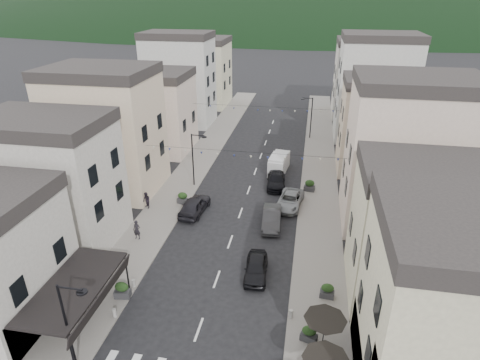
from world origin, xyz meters
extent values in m
cube|color=slate|center=(-7.50, 32.00, 0.06)|extent=(4.00, 76.00, 0.12)
cube|color=slate|center=(7.50, 32.00, 0.06)|extent=(4.00, 76.00, 0.12)
ellipsoid|color=black|center=(0.00, 300.00, 0.00)|extent=(640.00, 360.00, 70.00)
cube|color=#B8B392|center=(14.50, 4.00, 5.00)|extent=(10.00, 8.00, 10.00)
cube|color=black|center=(-7.50, 5.00, 3.20)|extent=(3.60, 7.50, 0.15)
cube|color=black|center=(-5.70, 5.00, 2.70)|extent=(0.34, 7.50, 0.99)
cylinder|color=black|center=(-5.80, 1.50, 1.60)|extent=(0.10, 0.10, 3.20)
cylinder|color=black|center=(-5.80, 8.50, 1.60)|extent=(0.10, 0.10, 3.20)
cube|color=#ACA79D|center=(-14.50, 14.00, 5.00)|extent=(10.00, 7.00, 10.00)
cube|color=#262323|center=(-14.50, 14.00, 10.50)|extent=(10.20, 7.14, 1.00)
cube|color=#CBB198|center=(-14.50, 24.00, 6.00)|extent=(10.00, 8.00, 12.00)
cube|color=#262323|center=(-14.50, 24.00, 12.50)|extent=(10.20, 8.16, 1.00)
cube|color=beige|center=(-14.50, 36.00, 4.75)|extent=(10.00, 8.00, 9.50)
cube|color=#262323|center=(-14.50, 36.00, 10.00)|extent=(10.20, 8.16, 1.00)
cube|color=#B0B0AA|center=(-14.50, 48.00, 6.50)|extent=(10.00, 7.00, 13.00)
cube|color=#262323|center=(-14.50, 48.00, 13.50)|extent=(10.20, 7.14, 1.00)
cube|color=#B8B392|center=(-14.50, 60.00, 5.50)|extent=(10.00, 9.00, 11.00)
cube|color=#262323|center=(-14.50, 60.00, 11.50)|extent=(10.20, 9.18, 1.00)
cube|color=#B8B392|center=(14.50, 12.00, 4.50)|extent=(10.00, 7.00, 9.00)
cube|color=#262323|center=(14.50, 12.00, 9.50)|extent=(10.20, 7.14, 1.00)
cube|color=beige|center=(14.50, 22.00, 6.25)|extent=(10.00, 8.00, 12.50)
cube|color=#262323|center=(14.50, 22.00, 13.00)|extent=(10.20, 8.16, 1.00)
cube|color=#CBB198|center=(14.50, 34.00, 5.00)|extent=(10.00, 7.00, 10.00)
cube|color=#262323|center=(14.50, 34.00, 10.50)|extent=(10.20, 7.14, 1.00)
cube|color=#B0B0AA|center=(14.50, 46.00, 6.75)|extent=(10.00, 8.00, 13.50)
cube|color=#262323|center=(14.50, 46.00, 14.00)|extent=(10.20, 8.16, 1.00)
cube|color=#ACA79D|center=(14.50, 58.00, 5.75)|extent=(10.00, 9.00, 11.50)
cube|color=#262323|center=(14.50, 58.00, 12.00)|extent=(10.20, 9.18, 1.00)
cylinder|color=black|center=(7.70, 5.60, 1.27)|extent=(0.06, 0.06, 2.30)
cone|color=black|center=(7.70, 5.60, 2.37)|extent=(2.50, 2.50, 0.55)
cylinder|color=black|center=(7.70, 5.60, 0.49)|extent=(0.70, 0.70, 0.04)
cylinder|color=black|center=(-6.10, 2.00, 3.00)|extent=(0.14, 0.14, 6.00)
cylinder|color=black|center=(-5.40, 2.00, 5.90)|extent=(1.40, 0.10, 0.10)
cylinder|color=black|center=(-4.75, 2.00, 5.75)|extent=(0.56, 0.56, 0.08)
cylinder|color=black|center=(-6.10, 26.00, 3.00)|extent=(0.14, 0.14, 6.00)
cylinder|color=black|center=(-5.40, 26.00, 5.90)|extent=(1.40, 0.10, 0.10)
cylinder|color=black|center=(-4.75, 26.00, 5.75)|extent=(0.56, 0.56, 0.08)
cylinder|color=black|center=(6.10, 44.00, 3.00)|extent=(0.14, 0.14, 6.00)
cylinder|color=black|center=(5.40, 44.00, 5.90)|extent=(1.40, 0.10, 0.10)
cylinder|color=black|center=(4.75, 44.00, 5.75)|extent=(0.56, 0.56, 0.08)
cylinder|color=gray|center=(-5.70, 6.00, 0.42)|extent=(0.26, 0.26, 0.60)
cylinder|color=gray|center=(-5.70, 9.00, 0.42)|extent=(0.26, 0.26, 0.60)
cylinder|color=gray|center=(5.70, 8.00, 0.42)|extent=(0.26, 0.26, 0.60)
cylinder|color=black|center=(0.00, 22.00, 6.00)|extent=(19.00, 0.02, 0.02)
cone|color=beige|center=(-8.71, 22.00, 5.81)|extent=(0.28, 0.28, 0.24)
cone|color=navy|center=(-7.12, 22.00, 5.73)|extent=(0.28, 0.28, 0.24)
cone|color=beige|center=(-5.54, 22.00, 5.65)|extent=(0.28, 0.28, 0.24)
cone|color=navy|center=(-3.96, 22.00, 5.58)|extent=(0.28, 0.28, 0.24)
cone|color=beige|center=(-2.38, 22.00, 5.54)|extent=(0.28, 0.28, 0.24)
cone|color=navy|center=(-0.79, 22.00, 5.51)|extent=(0.28, 0.28, 0.24)
cone|color=beige|center=(0.79, 22.00, 5.51)|extent=(0.28, 0.28, 0.24)
cone|color=navy|center=(2.38, 22.00, 5.54)|extent=(0.28, 0.28, 0.24)
cone|color=beige|center=(3.96, 22.00, 5.58)|extent=(0.28, 0.28, 0.24)
cone|color=navy|center=(5.54, 22.00, 5.65)|extent=(0.28, 0.28, 0.24)
cone|color=beige|center=(7.12, 22.00, 5.73)|extent=(0.28, 0.28, 0.24)
cone|color=navy|center=(8.71, 22.00, 5.81)|extent=(0.28, 0.28, 0.24)
cylinder|color=black|center=(0.00, 38.00, 6.00)|extent=(19.00, 0.02, 0.02)
cone|color=beige|center=(-8.71, 38.00, 5.81)|extent=(0.28, 0.28, 0.24)
cone|color=navy|center=(-7.12, 38.00, 5.73)|extent=(0.28, 0.28, 0.24)
cone|color=beige|center=(-5.54, 38.00, 5.65)|extent=(0.28, 0.28, 0.24)
cone|color=navy|center=(-3.96, 38.00, 5.58)|extent=(0.28, 0.28, 0.24)
cone|color=beige|center=(-2.38, 38.00, 5.54)|extent=(0.28, 0.28, 0.24)
cone|color=navy|center=(-0.79, 38.00, 5.51)|extent=(0.28, 0.28, 0.24)
cone|color=beige|center=(0.79, 38.00, 5.51)|extent=(0.28, 0.28, 0.24)
cone|color=navy|center=(2.38, 38.00, 5.54)|extent=(0.28, 0.28, 0.24)
cone|color=beige|center=(3.96, 38.00, 5.58)|extent=(0.28, 0.28, 0.24)
cone|color=navy|center=(5.54, 38.00, 5.65)|extent=(0.28, 0.28, 0.24)
cone|color=beige|center=(7.12, 38.00, 5.73)|extent=(0.28, 0.28, 0.24)
cone|color=navy|center=(8.71, 38.00, 5.81)|extent=(0.28, 0.28, 0.24)
imported|color=black|center=(2.82, 11.97, 0.70)|extent=(1.93, 4.24, 1.41)
imported|color=#2E2D30|center=(3.20, 19.31, 0.76)|extent=(1.89, 4.70, 1.52)
imported|color=gray|center=(4.60, 23.18, 0.68)|extent=(2.85, 5.13, 1.36)
imported|color=black|center=(2.80, 27.61, 0.70)|extent=(2.34, 4.99, 1.41)
imported|color=black|center=(-4.36, 20.27, 0.82)|extent=(2.39, 4.96, 1.63)
cube|color=silver|center=(2.73, 31.58, 0.94)|extent=(2.30, 4.70, 1.88)
cube|color=silver|center=(2.66, 31.02, 1.93)|extent=(2.08, 3.19, 0.47)
cylinder|color=black|center=(1.78, 29.98, 0.33)|extent=(0.31, 0.68, 0.66)
cylinder|color=black|center=(3.28, 29.81, 0.33)|extent=(0.31, 0.68, 0.66)
cylinder|color=black|center=(2.17, 33.35, 0.33)|extent=(0.31, 0.68, 0.66)
cylinder|color=black|center=(3.67, 33.18, 0.33)|extent=(0.31, 0.68, 0.66)
imported|color=black|center=(-7.93, 14.90, 1.00)|extent=(0.66, 0.45, 1.75)
imported|color=black|center=(-9.20, 20.14, 0.95)|extent=(1.03, 1.00, 1.67)
cube|color=#2F2F31|center=(-6.00, 7.84, 0.40)|extent=(1.18, 0.75, 0.55)
ellipsoid|color=black|center=(-6.00, 7.84, 1.01)|extent=(0.98, 0.62, 0.71)
cube|color=#313133|center=(-6.00, 21.67, 0.39)|extent=(1.22, 0.89, 0.55)
ellipsoid|color=black|center=(-6.00, 21.67, 1.00)|extent=(0.96, 0.61, 0.70)
cube|color=#2C2C2E|center=(6.91, 6.25, 0.37)|extent=(1.13, 0.85, 0.50)
ellipsoid|color=black|center=(6.91, 6.25, 0.92)|extent=(0.88, 0.56, 0.64)
cube|color=#303033|center=(8.06, 10.38, 0.37)|extent=(1.04, 0.63, 0.50)
ellipsoid|color=black|center=(8.06, 10.38, 0.92)|extent=(0.87, 0.56, 0.64)
cube|color=#2F2E31|center=(6.45, 26.78, 0.40)|extent=(1.21, 0.79, 0.56)
ellipsoid|color=black|center=(6.45, 26.78, 1.02)|extent=(0.99, 0.63, 0.72)
camera|label=1|loc=(5.98, -12.19, 19.61)|focal=30.00mm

